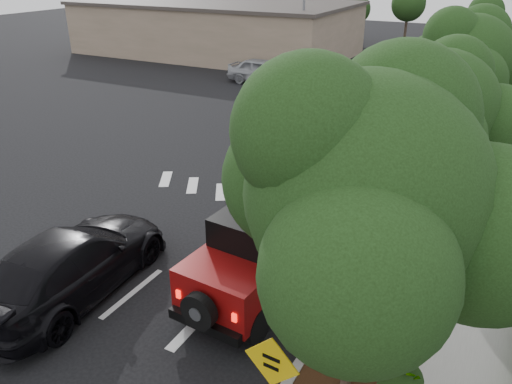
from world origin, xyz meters
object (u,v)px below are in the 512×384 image
Objects in this scene: red_jeep at (261,253)px; silver_suv_ahead at (322,140)px; black_suv_oncoming at (72,263)px; speed_hump_sign at (272,374)px.

red_jeep reaches higher than silver_suv_ahead.
black_suv_oncoming is 2.68× the size of speed_hump_sign.
black_suv_oncoming is at bearing -148.31° from red_jeep.
silver_suv_ahead is at bearing 110.66° from speed_hump_sign.
black_suv_oncoming is (-2.08, -11.42, 0.11)m from silver_suv_ahead.
speed_hump_sign is (4.01, -12.94, 0.74)m from silver_suv_ahead.
speed_hump_sign reaches higher than silver_suv_ahead.
black_suv_oncoming reaches higher than silver_suv_ahead.
red_jeep reaches higher than black_suv_oncoming.
black_suv_oncoming is 6.31m from speed_hump_sign.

